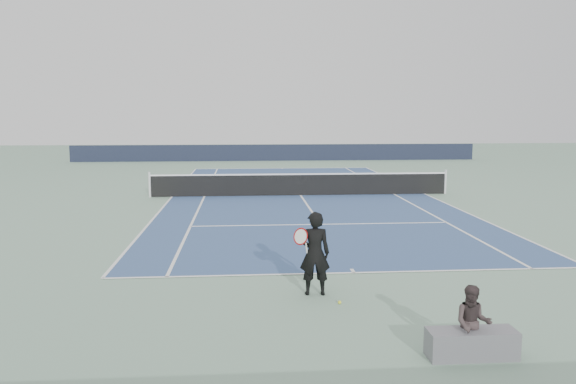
{
  "coord_description": "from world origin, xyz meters",
  "views": [
    {
      "loc": [
        -2.41,
        -23.83,
        3.54
      ],
      "look_at": [
        -1.06,
        -6.63,
        1.1
      ],
      "focal_mm": 35.0,
      "sensor_mm": 36.0,
      "label": 1
    }
  ],
  "objects": [
    {
      "name": "ground",
      "position": [
        0.0,
        0.0,
        0.0
      ],
      "size": [
        80.0,
        80.0,
        0.0
      ],
      "primitive_type": "plane",
      "color": "gray"
    },
    {
      "name": "spectator_bench",
      "position": [
        0.86,
        -16.29,
        0.38
      ],
      "size": [
        1.36,
        0.83,
        1.11
      ],
      "color": "slate",
      "rests_on": "ground"
    },
    {
      "name": "court_surface",
      "position": [
        0.0,
        0.0,
        0.01
      ],
      "size": [
        10.97,
        23.77,
        0.01
      ],
      "primitive_type": "cube",
      "color": "#344E7C",
      "rests_on": "ground"
    },
    {
      "name": "tennis_net",
      "position": [
        0.0,
        0.0,
        0.5
      ],
      "size": [
        12.9,
        0.1,
        1.07
      ],
      "color": "silver",
      "rests_on": "ground"
    },
    {
      "name": "windscreen_far",
      "position": [
        0.0,
        17.88,
        0.6
      ],
      "size": [
        30.0,
        0.25,
        1.2
      ],
      "primitive_type": "cube",
      "color": "black",
      "rests_on": "ground"
    },
    {
      "name": "tennis_ball",
      "position": [
        -0.66,
        -13.86,
        0.03
      ],
      "size": [
        0.07,
        0.07,
        0.07
      ],
      "primitive_type": "sphere",
      "color": "yellow",
      "rests_on": "ground"
    },
    {
      "name": "tennis_player",
      "position": [
        -1.06,
        -13.26,
        0.83
      ],
      "size": [
        0.77,
        0.47,
        1.65
      ],
      "color": "black",
      "rests_on": "ground"
    }
  ]
}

